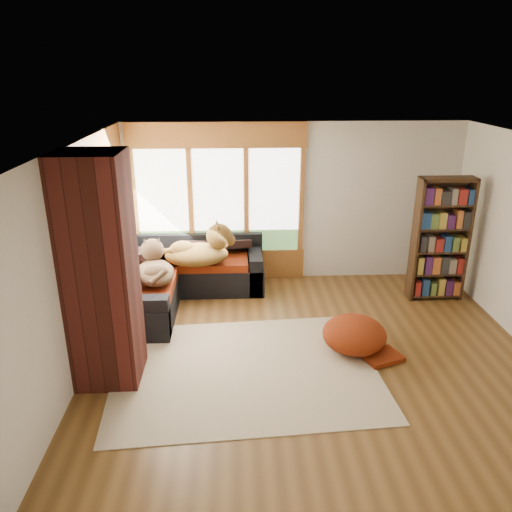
# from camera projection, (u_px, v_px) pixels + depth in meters

# --- Properties ---
(floor) EXTENTS (5.50, 5.50, 0.00)m
(floor) POSITION_uv_depth(u_px,v_px,m) (312.00, 354.00, 6.27)
(floor) COLOR #543617
(floor) RESTS_ON ground
(ceiling) EXTENTS (5.50, 5.50, 0.00)m
(ceiling) POSITION_uv_depth(u_px,v_px,m) (321.00, 145.00, 5.35)
(ceiling) COLOR white
(wall_back) EXTENTS (5.50, 0.04, 2.60)m
(wall_back) POSITION_uv_depth(u_px,v_px,m) (292.00, 203.00, 8.15)
(wall_back) COLOR silver
(wall_back) RESTS_ON ground
(wall_front) EXTENTS (5.50, 0.04, 2.60)m
(wall_front) POSITION_uv_depth(u_px,v_px,m) (373.00, 385.00, 3.48)
(wall_front) COLOR silver
(wall_front) RESTS_ON ground
(wall_left) EXTENTS (0.04, 5.00, 2.60)m
(wall_left) POSITION_uv_depth(u_px,v_px,m) (77.00, 261.00, 5.70)
(wall_left) COLOR silver
(wall_left) RESTS_ON ground
(windows_back) EXTENTS (2.82, 0.10, 1.90)m
(windows_back) POSITION_uv_depth(u_px,v_px,m) (219.00, 201.00, 8.05)
(windows_back) COLOR #9A5D27
(windows_back) RESTS_ON wall_back
(windows_left) EXTENTS (0.10, 2.62, 1.90)m
(windows_left) POSITION_uv_depth(u_px,v_px,m) (105.00, 226.00, 6.80)
(windows_left) COLOR #9A5D27
(windows_left) RESTS_ON wall_left
(roller_blind) EXTENTS (0.03, 0.72, 0.90)m
(roller_blind) POSITION_uv_depth(u_px,v_px,m) (117.00, 184.00, 7.44)
(roller_blind) COLOR #647A47
(roller_blind) RESTS_ON wall_left
(brick_chimney) EXTENTS (0.70, 0.70, 2.60)m
(brick_chimney) POSITION_uv_depth(u_px,v_px,m) (101.00, 273.00, 5.38)
(brick_chimney) COLOR #471914
(brick_chimney) RESTS_ON ground
(sectional_sofa) EXTENTS (2.20, 2.20, 0.80)m
(sectional_sofa) POSITION_uv_depth(u_px,v_px,m) (170.00, 281.00, 7.67)
(sectional_sofa) COLOR black
(sectional_sofa) RESTS_ON ground
(area_rug) EXTENTS (3.26, 2.58, 0.01)m
(area_rug) POSITION_uv_depth(u_px,v_px,m) (245.00, 369.00, 5.94)
(area_rug) COLOR beige
(area_rug) RESTS_ON ground
(bookshelf) EXTENTS (0.82, 0.27, 1.90)m
(bookshelf) POSITION_uv_depth(u_px,v_px,m) (440.00, 240.00, 7.48)
(bookshelf) COLOR #372112
(bookshelf) RESTS_ON ground
(pouf) EXTENTS (0.95, 0.95, 0.44)m
(pouf) POSITION_uv_depth(u_px,v_px,m) (354.00, 334.00, 6.29)
(pouf) COLOR maroon
(pouf) RESTS_ON area_rug
(dog_tan) EXTENTS (1.06, 0.71, 0.56)m
(dog_tan) POSITION_uv_depth(u_px,v_px,m) (202.00, 248.00, 7.54)
(dog_tan) COLOR brown
(dog_tan) RESTS_ON sectional_sofa
(dog_brindle) EXTENTS (0.69, 0.94, 0.47)m
(dog_brindle) POSITION_uv_depth(u_px,v_px,m) (154.00, 266.00, 7.00)
(dog_brindle) COLOR #3B2718
(dog_brindle) RESTS_ON sectional_sofa
(throw_pillows) EXTENTS (1.98, 1.68, 0.45)m
(throw_pillows) POSITION_uv_depth(u_px,v_px,m) (174.00, 251.00, 7.56)
(throw_pillows) COLOR black
(throw_pillows) RESTS_ON sectional_sofa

